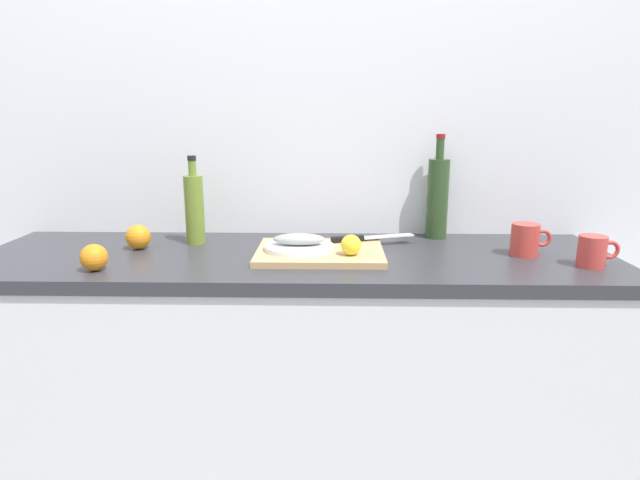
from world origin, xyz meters
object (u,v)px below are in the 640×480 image
object	(u,v)px
fish_fillet	(299,239)
wine_bottle	(438,197)
cutting_board	(320,252)
coffee_mug_0	(593,251)
coffee_mug_1	(526,240)
white_plate	(299,247)
olive_oil_bottle	(194,208)
lemon_0	(351,245)
orange_0	(94,257)
chef_knife	(362,238)

from	to	relation	value
fish_fillet	wine_bottle	world-z (taller)	wine_bottle
cutting_board	fish_fillet	world-z (taller)	fish_fillet
coffee_mug_0	coffee_mug_1	size ratio (longest dim) A/B	0.95
coffee_mug_0	coffee_mug_1	distance (m)	0.19
white_plate	olive_oil_bottle	xyz separation A→B (m)	(-0.36, 0.16, 0.10)
lemon_0	wine_bottle	xyz separation A→B (m)	(0.31, 0.32, 0.10)
lemon_0	olive_oil_bottle	size ratio (longest dim) A/B	0.21
fish_fillet	orange_0	xyz separation A→B (m)	(-0.57, -0.17, -0.01)
fish_fillet	coffee_mug_1	xyz separation A→B (m)	(0.70, 0.02, -0.00)
white_plate	wine_bottle	xyz separation A→B (m)	(0.47, 0.26, 0.12)
wine_bottle	coffee_mug_1	world-z (taller)	wine_bottle
fish_fillet	coffee_mug_1	bearing A→B (deg)	1.40
lemon_0	orange_0	bearing A→B (deg)	-171.24
fish_fillet	chef_knife	size ratio (longest dim) A/B	0.57
coffee_mug_0	cutting_board	bearing A→B (deg)	172.47
chef_knife	orange_0	size ratio (longest dim) A/B	3.73
chef_knife	olive_oil_bottle	bearing A→B (deg)	158.86
coffee_mug_0	orange_0	size ratio (longest dim) A/B	1.56
fish_fillet	orange_0	distance (m)	0.59
chef_knife	orange_0	bearing A→B (deg)	-176.85
coffee_mug_1	chef_knife	bearing A→B (deg)	168.08
cutting_board	fish_fillet	size ratio (longest dim) A/B	2.43
chef_knife	lemon_0	size ratio (longest dim) A/B	4.61
white_plate	coffee_mug_0	distance (m)	0.86
lemon_0	orange_0	xyz separation A→B (m)	(-0.73, -0.11, -0.01)
wine_bottle	lemon_0	bearing A→B (deg)	-134.21
wine_bottle	coffee_mug_0	bearing A→B (deg)	-43.40
chef_knife	coffee_mug_1	bearing A→B (deg)	-29.81
wine_bottle	coffee_mug_1	distance (m)	0.35
lemon_0	olive_oil_bottle	world-z (taller)	olive_oil_bottle
fish_fillet	lemon_0	xyz separation A→B (m)	(0.16, -0.06, -0.00)
cutting_board	lemon_0	size ratio (longest dim) A/B	6.35
fish_fillet	lemon_0	world-z (taller)	lemon_0
olive_oil_bottle	coffee_mug_0	world-z (taller)	olive_oil_bottle
white_plate	coffee_mug_1	world-z (taller)	coffee_mug_1
lemon_0	orange_0	world-z (taller)	lemon_0
cutting_board	fish_fillet	xyz separation A→B (m)	(-0.06, -0.00, 0.04)
chef_knife	wine_bottle	distance (m)	0.32
cutting_board	white_plate	size ratio (longest dim) A/B	1.82
white_plate	wine_bottle	world-z (taller)	wine_bottle
cutting_board	orange_0	xyz separation A→B (m)	(-0.63, -0.18, 0.03)
white_plate	fish_fillet	bearing A→B (deg)	-90.00
lemon_0	orange_0	distance (m)	0.74
olive_oil_bottle	coffee_mug_1	world-z (taller)	olive_oil_bottle
cutting_board	olive_oil_bottle	size ratio (longest dim) A/B	1.32
orange_0	olive_oil_bottle	bearing A→B (deg)	57.96
cutting_board	wine_bottle	world-z (taller)	wine_bottle
chef_knife	orange_0	distance (m)	0.83
olive_oil_bottle	wine_bottle	size ratio (longest dim) A/B	0.82
cutting_board	coffee_mug_0	world-z (taller)	coffee_mug_0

